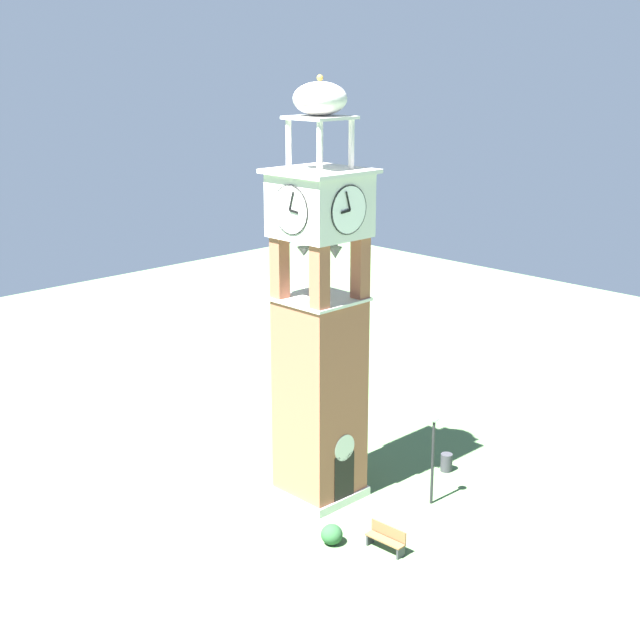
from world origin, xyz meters
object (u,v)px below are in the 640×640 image
clock_tower (320,336)px  park_bench (386,538)px  lamp_post (433,442)px  trash_bin (446,462)px

clock_tower → park_bench: (-1.37, -4.89, -6.45)m
clock_tower → lamp_post: 6.25m
lamp_post → trash_bin: 3.94m
trash_bin → park_bench: bearing=-159.6°
lamp_post → clock_tower: bearing=125.6°
lamp_post → park_bench: bearing=-164.4°
park_bench → lamp_post: bearing=15.6°
park_bench → trash_bin: size_ratio=2.02×
lamp_post → trash_bin: (2.84, 1.43, -2.32)m
trash_bin → lamp_post: bearing=-153.3°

